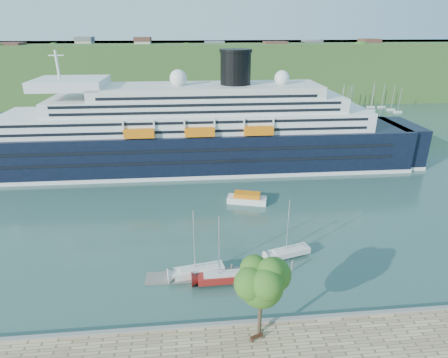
% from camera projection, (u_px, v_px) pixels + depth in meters
% --- Properties ---
extents(ground, '(400.00, 400.00, 0.00)m').
position_uv_depth(ground, '(219.00, 331.00, 41.27)').
color(ground, '#2D5148').
rests_on(ground, ground).
extents(far_hillside, '(400.00, 50.00, 24.00)m').
position_uv_depth(far_hillside, '(192.00, 70.00, 170.05)').
color(far_hillside, '#335220').
rests_on(far_hillside, ground).
extents(quay_coping, '(220.00, 0.50, 0.30)m').
position_uv_depth(quay_coping, '(219.00, 324.00, 40.65)').
color(quay_coping, slate).
rests_on(quay_coping, promenade).
extents(cruise_ship, '(118.47, 18.22, 26.57)m').
position_uv_depth(cruise_ship, '(180.00, 112.00, 83.69)').
color(cruise_ship, black).
rests_on(cruise_ship, ground).
extents(park_bench, '(1.50, 1.07, 0.89)m').
position_uv_depth(park_bench, '(256.00, 336.00, 38.73)').
color(park_bench, '#482514').
rests_on(park_bench, promenade).
extents(promenade_tree, '(6.05, 6.05, 10.01)m').
position_uv_depth(promenade_tree, '(261.00, 294.00, 37.86)').
color(promenade_tree, '#2A5616').
rests_on(promenade_tree, promenade).
extents(floating_pontoon, '(18.74, 2.39, 0.42)m').
position_uv_depth(floating_pontoon, '(216.00, 274.00, 50.26)').
color(floating_pontoon, gray).
rests_on(floating_pontoon, ground).
extents(sailboat_white_near, '(7.64, 3.30, 9.55)m').
position_uv_depth(sailboat_white_near, '(198.00, 246.00, 48.29)').
color(sailboat_white_near, silver).
rests_on(sailboat_white_near, ground).
extents(sailboat_red, '(7.35, 2.20, 9.44)m').
position_uv_depth(sailboat_red, '(223.00, 253.00, 47.06)').
color(sailboat_red, maroon).
rests_on(sailboat_red, ground).
extents(sailboat_white_far, '(7.14, 3.67, 8.88)m').
position_uv_depth(sailboat_white_far, '(291.00, 231.00, 52.67)').
color(sailboat_white_far, silver).
rests_on(sailboat_white_far, ground).
extents(tender_launch, '(7.83, 4.44, 2.05)m').
position_uv_depth(tender_launch, '(247.00, 198.00, 70.61)').
color(tender_launch, orange).
rests_on(tender_launch, ground).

